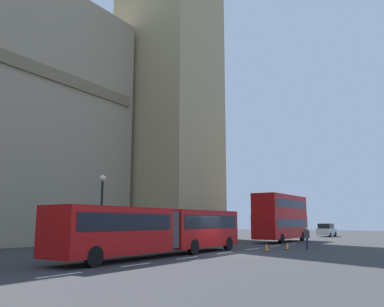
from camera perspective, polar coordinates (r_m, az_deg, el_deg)
The scene contains 9 objects.
ground_plane at distance 27.69m, azimuth 4.14°, elevation -14.13°, with size 160.00×160.00×0.00m, color #333335.
lane_centre_marking at distance 28.19m, azimuth 4.73°, elevation -14.03°, with size 29.80×0.16×0.01m.
articulated_bus at distance 25.32m, azimuth -4.47°, elevation -10.58°, with size 16.25×2.54×2.90m.
double_decker_bus at distance 43.86m, azimuth 12.70°, elevation -8.76°, with size 9.99×2.54×4.90m.
sedan_lead at distance 60.99m, azimuth 18.76°, elevation -10.39°, with size 4.40×1.86×1.85m.
traffic_cone_west at distance 30.22m, azimuth 10.68°, elevation -13.08°, with size 0.36×0.36×0.58m.
traffic_cone_middle at distance 32.13m, azimuth 13.53°, elevation -12.77°, with size 0.36×0.36×0.58m.
street_lamp at distance 27.77m, azimuth -12.87°, elevation -7.59°, with size 0.44×0.44×5.27m.
pedestrian_near_cones at distance 32.68m, azimuth 16.18°, elevation -11.50°, with size 0.39×0.46×1.69m.
Camera 1 is at (-24.12, -13.43, 2.12)m, focal length 37.11 mm.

